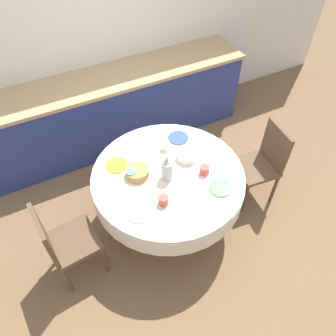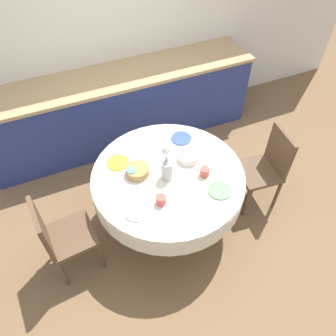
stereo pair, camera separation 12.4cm
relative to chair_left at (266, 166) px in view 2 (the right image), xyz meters
name	(u,v)px [view 2 (the right image)]	position (x,y,z in m)	size (l,w,h in m)	color
ground_plane	(168,219)	(-1.03, 0.12, -0.50)	(12.00, 12.00, 0.00)	brown
wall_back	(104,29)	(-1.03, 1.87, 0.80)	(7.00, 0.05, 2.60)	silver
kitchen_counter	(122,108)	(-1.03, 1.54, -0.04)	(3.24, 0.64, 0.92)	navy
dining_table	(168,183)	(-1.03, 0.12, 0.10)	(1.39, 1.39, 0.72)	olive
chair_left	(266,166)	(0.00, 0.00, 0.00)	(0.44, 0.44, 0.90)	brown
chair_right	(60,235)	(-2.06, 0.02, 0.00)	(0.43, 0.43, 0.90)	brown
plate_near_left	(137,211)	(-1.43, -0.16, 0.23)	(0.20, 0.20, 0.01)	white
cup_near_left	(161,200)	(-1.21, -0.15, 0.26)	(0.08, 0.08, 0.08)	#CC4C3D
plate_near_right	(220,190)	(-0.70, -0.24, 0.23)	(0.20, 0.20, 0.01)	#5BA85B
cup_near_right	(205,172)	(-0.74, -0.02, 0.26)	(0.08, 0.08, 0.08)	#CC4C3D
plate_far_left	(118,163)	(-1.40, 0.42, 0.23)	(0.20, 0.20, 0.01)	yellow
cup_far_left	(131,173)	(-1.34, 0.22, 0.26)	(0.08, 0.08, 0.08)	#5BA39E
plate_far_right	(181,138)	(-0.72, 0.49, 0.23)	(0.20, 0.20, 0.01)	#3856AD
cup_far_right	(168,146)	(-0.90, 0.42, 0.26)	(0.08, 0.08, 0.08)	white
coffee_carafe	(167,169)	(-1.05, 0.09, 0.33)	(0.10, 0.10, 0.26)	#B2B2B7
bread_basket	(137,171)	(-1.28, 0.23, 0.26)	(0.21, 0.21, 0.07)	#AD844C
fruit_bowl	(188,157)	(-0.78, 0.21, 0.25)	(0.19, 0.19, 0.07)	silver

